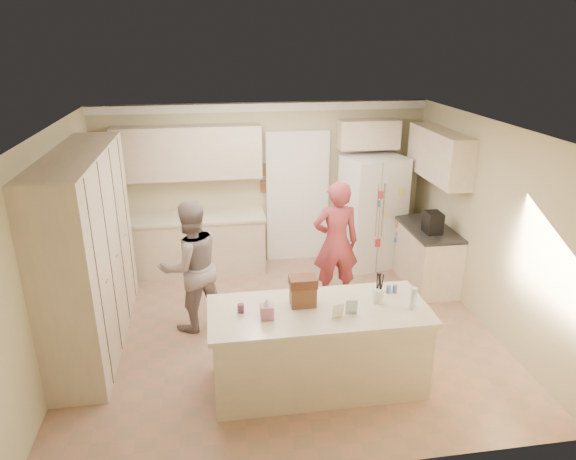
{
  "coord_description": "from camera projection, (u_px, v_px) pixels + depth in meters",
  "views": [
    {
      "loc": [
        -0.82,
        -5.64,
        3.57
      ],
      "look_at": [
        0.1,
        0.35,
        1.25
      ],
      "focal_mm": 32.0,
      "sensor_mm": 36.0,
      "label": 1
    }
  ],
  "objects": [
    {
      "name": "crown_back",
      "position": [
        262.0,
        107.0,
        7.78
      ],
      "size": [
        5.2,
        0.08,
        0.12
      ],
      "primitive_type": "cube",
      "color": "white",
      "rests_on": "wall_back"
    },
    {
      "name": "shaker_salt",
      "position": [
        389.0,
        289.0,
        5.58
      ],
      "size": [
        0.05,
        0.05,
        0.09
      ],
      "primitive_type": "cylinder",
      "color": "#4663AD",
      "rests_on": "island_top"
    },
    {
      "name": "utensil_crock",
      "position": [
        379.0,
        295.0,
        5.39
      ],
      "size": [
        0.13,
        0.13,
        0.15
      ],
      "primitive_type": "cylinder",
      "color": "white",
      "rests_on": "island_top"
    },
    {
      "name": "pantry_bank",
      "position": [
        89.0,
        251.0,
        6.04
      ],
      "size": [
        0.6,
        2.6,
        2.35
      ],
      "primitive_type": "cube",
      "color": "#C4B09C",
      "rests_on": "floor"
    },
    {
      "name": "dollhouse_roof",
      "position": [
        303.0,
        282.0,
        5.25
      ],
      "size": [
        0.28,
        0.2,
        0.1
      ],
      "primitive_type": "cube",
      "color": "#592D1E",
      "rests_on": "dollhouse_body"
    },
    {
      "name": "wall_frame_upper",
      "position": [
        265.0,
        170.0,
        8.14
      ],
      "size": [
        0.15,
        0.02,
        0.2
      ],
      "primitive_type": "cube",
      "color": "brown",
      "rests_on": "wall_back"
    },
    {
      "name": "teen_girl",
      "position": [
        336.0,
        243.0,
        7.07
      ],
      "size": [
        0.65,
        0.43,
        1.76
      ],
      "primitive_type": "imported",
      "rotation": [
        0.0,
        0.0,
        3.13
      ],
      "color": "#A9333D",
      "rests_on": "floor"
    },
    {
      "name": "island_top",
      "position": [
        319.0,
        311.0,
        5.29
      ],
      "size": [
        2.28,
        0.96,
        0.05
      ],
      "primitive_type": "cube",
      "color": "beige",
      "rests_on": "island_base"
    },
    {
      "name": "fridge_magnets",
      "position": [
        379.0,
        220.0,
        7.88
      ],
      "size": [
        0.76,
        0.02,
        1.44
      ],
      "primitive_type": null,
      "color": "tan",
      "rests_on": "refrigerator"
    },
    {
      "name": "right_base_cab",
      "position": [
        426.0,
        257.0,
        7.69
      ],
      "size": [
        0.6,
        1.2,
        0.88
      ],
      "primitive_type": "cube",
      "color": "#C4B09C",
      "rests_on": "floor"
    },
    {
      "name": "wall_back",
      "position": [
        263.0,
        185.0,
        8.26
      ],
      "size": [
        5.2,
        0.02,
        2.6
      ],
      "primitive_type": "cube",
      "color": "#C8BD91",
      "rests_on": "ground"
    },
    {
      "name": "wall_right",
      "position": [
        488.0,
        225.0,
        6.5
      ],
      "size": [
        0.02,
        4.6,
        2.6
      ],
      "primitive_type": "cube",
      "color": "#C8BD91",
      "rests_on": "ground"
    },
    {
      "name": "wall_front",
      "position": [
        327.0,
        345.0,
        4.0
      ],
      "size": [
        5.2,
        0.02,
        2.6
      ],
      "primitive_type": "cube",
      "color": "#C8BD91",
      "rests_on": "ground"
    },
    {
      "name": "tissue_plume",
      "position": [
        267.0,
        302.0,
        5.04
      ],
      "size": [
        0.08,
        0.08,
        0.08
      ],
      "primitive_type": "cone",
      "color": "white",
      "rests_on": "tissue_box"
    },
    {
      "name": "dollhouse_body",
      "position": [
        303.0,
        296.0,
        5.31
      ],
      "size": [
        0.26,
        0.18,
        0.22
      ],
      "primitive_type": "cube",
      "color": "brown",
      "rests_on": "island_top"
    },
    {
      "name": "doorway_casing",
      "position": [
        298.0,
        199.0,
        8.37
      ],
      "size": [
        1.02,
        0.03,
        2.22
      ],
      "primitive_type": "cube",
      "color": "white",
      "rests_on": "floor"
    },
    {
      "name": "fridge_dispenser",
      "position": [
        366.0,
        205.0,
        7.76
      ],
      "size": [
        0.22,
        0.03,
        0.35
      ],
      "primitive_type": "cube",
      "color": "black",
      "rests_on": "refrigerator"
    },
    {
      "name": "over_fridge_cab",
      "position": [
        368.0,
        134.0,
        8.04
      ],
      "size": [
        0.95,
        0.35,
        0.45
      ],
      "primitive_type": "cube",
      "color": "#C4B09C",
      "rests_on": "wall_back"
    },
    {
      "name": "shaker_pepper",
      "position": [
        395.0,
        289.0,
        5.59
      ],
      "size": [
        0.05,
        0.05,
        0.09
      ],
      "primitive_type": "cylinder",
      "color": "#4663AD",
      "rests_on": "island_top"
    },
    {
      "name": "back_upper_cab",
      "position": [
        188.0,
        153.0,
        7.72
      ],
      "size": [
        2.2,
        0.35,
        0.8
      ],
      "primitive_type": "cube",
      "color": "#C4B09C",
      "rests_on": "wall_back"
    },
    {
      "name": "floor",
      "position": [
        284.0,
        331.0,
        6.6
      ],
      "size": [
        5.2,
        4.6,
        0.02
      ],
      "primitive_type": "cube",
      "color": "#A4755C",
      "rests_on": "ground"
    },
    {
      "name": "teen_boy",
      "position": [
        191.0,
        266.0,
        6.41
      ],
      "size": [
        1.02,
        0.92,
        1.71
      ],
      "primitive_type": "imported",
      "rotation": [
        0.0,
        0.0,
        3.55
      ],
      "color": "gray",
      "rests_on": "floor"
    },
    {
      "name": "greeting_card_b",
      "position": [
        351.0,
        307.0,
        5.15
      ],
      "size": [
        0.12,
        0.05,
        0.16
      ],
      "primitive_type": "cube",
      "rotation": [
        0.15,
        0.0,
        -0.1
      ],
      "color": "silver",
      "rests_on": "island_top"
    },
    {
      "name": "coffee_maker",
      "position": [
        433.0,
        222.0,
        7.27
      ],
      "size": [
        0.22,
        0.28,
        0.3
      ],
      "primitive_type": "cube",
      "color": "black",
      "rests_on": "right_countertop"
    },
    {
      "name": "doorway_opening",
      "position": [
        297.0,
        198.0,
        8.4
      ],
      "size": [
        0.9,
        0.06,
        2.1
      ],
      "primitive_type": "cube",
      "color": "black",
      "rests_on": "floor"
    },
    {
      "name": "refrigerator",
      "position": [
        372.0,
        212.0,
        8.22
      ],
      "size": [
        1.03,
        0.88,
        1.8
      ],
      "primitive_type": "cube",
      "rotation": [
        0.0,
        0.0,
        0.22
      ],
      "color": "white",
      "rests_on": "floor"
    },
    {
      "name": "fridge_handle_r",
      "position": [
        383.0,
        210.0,
        7.83
      ],
      "size": [
        0.02,
        0.02,
        0.85
      ],
      "primitive_type": "cylinder",
      "color": "silver",
      "rests_on": "refrigerator"
    },
    {
      "name": "ceiling",
      "position": [
        284.0,
        127.0,
        5.66
      ],
      "size": [
        5.2,
        4.6,
        0.02
      ],
      "primitive_type": "cube",
      "color": "white",
      "rests_on": "wall_back"
    },
    {
      "name": "water_bottle",
      "position": [
        413.0,
        298.0,
        5.23
      ],
      "size": [
        0.07,
        0.07,
        0.24
      ],
      "primitive_type": "cylinder",
      "color": "silver",
      "rests_on": "island_top"
    },
    {
      "name": "island_base",
      "position": [
        318.0,
        349.0,
        5.45
      ],
      "size": [
        2.2,
        0.9,
        0.88
      ],
      "primitive_type": "cube",
      "color": "#C4B09C",
      "rests_on": "floor"
    },
    {
      "name": "right_countertop",
      "position": [
        429.0,
        229.0,
        7.52
      ],
      "size": [
        0.63,
        1.24,
        0.04
      ],
      "primitive_type": "cube",
      "color": "#2D2B28",
      "rests_on": "right_base_cab"
    },
    {
      "name": "tissue_box",
      "position": [
        267.0,
        312.0,
        5.08
      ],
      "size": [
        0.13,
        0.13,
        0.14
      ],
      "primitive_type": "cube",
      "color": "#C57094",
      "rests_on": "island_top"
    },
    {
      "name": "right_upper_cab",
      "position": [
        439.0,
        155.0,
        7.35
      ],
      "size": [
        0.35,
        1.5,
        0.7
      ],
      "primitive_type": "cube",
      "color": "#C4B09C",
      "rests_on": "wall_right"
    },
    {
      "name": "fridge_handle_l",
      "position": [
        377.0,
        211.0,
        7.81
      ],
      "size": [
        0.02,
        0.02,
        0.85
      ],
      "primitive_type": "cylinder",
      "color": "silver",
      "rests_on": "refrigerator"
    },
    {
      "name": "back_countertop",
      "position": [
        192.0,
        218.0,
        7.95
      ],
      "size": [
        2.24,
        0.63,
        0.04
      ],
      "primitive_type": "cube",
      "color": "beige",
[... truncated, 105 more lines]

